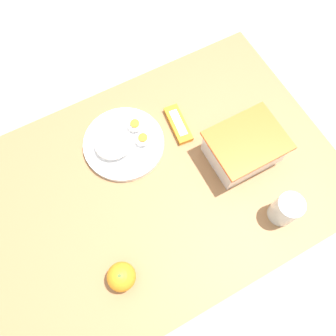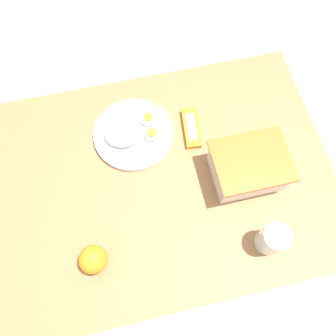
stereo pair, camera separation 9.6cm
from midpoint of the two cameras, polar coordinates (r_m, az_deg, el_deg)
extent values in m
plane|color=#B2A899|center=(1.73, -2.84, -11.32)|extent=(10.00, 10.00, 0.00)
cube|color=#996B42|center=(0.99, -4.88, -3.23)|extent=(1.08, 0.74, 0.03)
cylinder|color=brown|center=(1.58, 7.25, 10.12)|extent=(0.04, 0.04, 0.75)
cylinder|color=brown|center=(1.53, -26.05, -5.80)|extent=(0.04, 0.04, 0.75)
cylinder|color=brown|center=(1.44, 20.59, -9.86)|extent=(0.04, 0.04, 0.75)
cube|color=white|center=(0.98, 10.39, 3.05)|extent=(0.20, 0.15, 0.10)
cube|color=beige|center=(0.99, 10.26, 2.72)|extent=(0.18, 0.14, 0.07)
cube|color=orange|center=(0.93, 10.94, 4.41)|extent=(0.21, 0.17, 0.01)
ellipsoid|color=tan|center=(0.97, 10.18, 3.95)|extent=(0.05, 0.04, 0.03)
sphere|color=orange|center=(0.90, -11.30, -18.48)|extent=(0.08, 0.08, 0.08)
cylinder|color=#4C662D|center=(0.87, -11.75, -18.33)|extent=(0.01, 0.01, 0.00)
cylinder|color=white|center=(1.03, -10.33, 3.89)|extent=(0.25, 0.25, 0.02)
ellipsoid|color=white|center=(1.00, -12.13, 3.85)|extent=(0.12, 0.11, 0.04)
ellipsoid|color=white|center=(1.03, -8.39, 6.98)|extent=(0.05, 0.04, 0.03)
cylinder|color=#F4A823|center=(1.01, -8.51, 7.40)|extent=(0.03, 0.03, 0.01)
ellipsoid|color=white|center=(1.00, -7.07, 4.59)|extent=(0.05, 0.04, 0.03)
cylinder|color=#F4A823|center=(0.99, -7.18, 4.99)|extent=(0.03, 0.03, 0.01)
cube|color=orange|center=(1.04, -0.83, 7.33)|extent=(0.06, 0.14, 0.02)
cube|color=white|center=(1.04, -0.84, 7.61)|extent=(0.04, 0.10, 0.00)
cylinder|color=silver|center=(0.94, 17.11, -7.29)|extent=(0.07, 0.07, 0.10)
camera|label=1|loc=(0.05, -92.88, -7.16)|focal=35.00mm
camera|label=2|loc=(0.05, 87.12, 7.16)|focal=35.00mm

